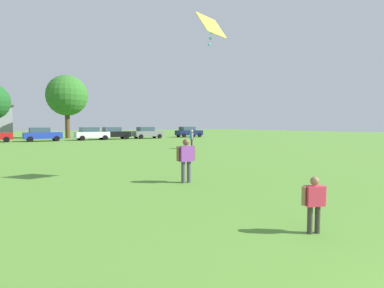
{
  "coord_description": "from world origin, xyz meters",
  "views": [
    {
      "loc": [
        -3.81,
        0.26,
        2.1
      ],
      "look_at": [
        1.72,
        9.1,
        1.45
      ],
      "focal_mm": 30.12,
      "sensor_mm": 36.0,
      "label": 1
    }
  ],
  "objects": [
    {
      "name": "parked_car_blue_2",
      "position": [
        1.46,
        43.24,
        0.86
      ],
      "size": [
        4.3,
        2.02,
        1.68
      ],
      "color": "#1E38AD",
      "rests_on": "ground"
    },
    {
      "name": "parked_car_gray_5",
      "position": [
        15.59,
        43.59,
        0.86
      ],
      "size": [
        4.3,
        2.02,
        1.68
      ],
      "color": "slate",
      "rests_on": "ground"
    },
    {
      "name": "parked_car_black_4",
      "position": [
        10.62,
        43.75,
        0.86
      ],
      "size": [
        4.3,
        2.02,
        1.68
      ],
      "color": "black",
      "rests_on": "ground"
    },
    {
      "name": "ground_plane",
      "position": [
        0.0,
        30.0,
        0.0
      ],
      "size": [
        160.0,
        160.0,
        0.0
      ],
      "primitive_type": "plane",
      "color": "#568C33"
    },
    {
      "name": "adult_bystander",
      "position": [
        2.06,
        10.04,
        0.93
      ],
      "size": [
        0.75,
        0.31,
        1.58
      ],
      "rotation": [
        0.0,
        0.0,
        6.23
      ],
      "color": "#4C4C51",
      "rests_on": "ground"
    },
    {
      "name": "child_kite_flyer",
      "position": [
        1.38,
        4.16,
        0.65
      ],
      "size": [
        0.5,
        0.32,
        1.1
      ],
      "rotation": [
        0.0,
        0.0,
        -0.36
      ],
      "color": "#3F3833",
      "rests_on": "ground"
    },
    {
      "name": "kite",
      "position": [
        3.06,
        9.92,
        5.6
      ],
      "size": [
        1.34,
        0.94,
        1.13
      ],
      "color": "yellow"
    },
    {
      "name": "bystander_near_trees",
      "position": [
        10.67,
        23.45,
        0.96
      ],
      "size": [
        0.51,
        0.69,
        1.62
      ],
      "rotation": [
        0.0,
        0.0,
        1.08
      ],
      "color": "#3F3833",
      "rests_on": "ground"
    },
    {
      "name": "tree_far_right",
      "position": [
        5.94,
        50.91,
        6.31
      ],
      "size": [
        6.0,
        6.0,
        9.35
      ],
      "color": "brown",
      "rests_on": "ground"
    },
    {
      "name": "parked_car_white_3",
      "position": [
        7.37,
        43.06,
        0.86
      ],
      "size": [
        4.3,
        2.02,
        1.68
      ],
      "color": "white",
      "rests_on": "ground"
    },
    {
      "name": "parked_car_navy_6",
      "position": [
        23.27,
        44.59,
        0.86
      ],
      "size": [
        4.3,
        2.02,
        1.68
      ],
      "color": "#141E4C",
      "rests_on": "ground"
    }
  ]
}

